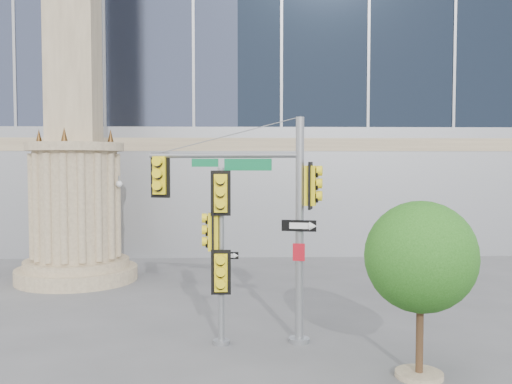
{
  "coord_description": "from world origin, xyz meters",
  "views": [
    {
      "loc": [
        -0.14,
        -12.18,
        4.39
      ],
      "look_at": [
        0.39,
        2.0,
        3.65
      ],
      "focal_mm": 40.0,
      "sensor_mm": 36.0,
      "label": 1
    }
  ],
  "objects": [
    {
      "name": "monument",
      "position": [
        -6.0,
        9.0,
        5.52
      ],
      "size": [
        4.4,
        4.4,
        16.6
      ],
      "color": "gray",
      "rests_on": "ground"
    },
    {
      "name": "ground",
      "position": [
        0.0,
        0.0,
        0.0
      ],
      "size": [
        120.0,
        120.0,
        0.0
      ],
      "primitive_type": "plane",
      "color": "#545456",
      "rests_on": "ground"
    },
    {
      "name": "street_tree",
      "position": [
        3.66,
        -0.87,
        2.38
      ],
      "size": [
        2.32,
        2.27,
        3.62
      ],
      "color": "gray",
      "rests_on": "ground"
    },
    {
      "name": "main_signal_pole",
      "position": [
        0.47,
        1.69,
        3.39
      ],
      "size": [
        4.16,
        1.4,
        5.47
      ],
      "rotation": [
        0.0,
        0.0,
        -0.25
      ],
      "color": "slate",
      "rests_on": "ground"
    },
    {
      "name": "secondary_signal_pole",
      "position": [
        -0.52,
        1.28,
        2.5
      ],
      "size": [
        0.72,
        0.54,
        4.26
      ],
      "rotation": [
        0.0,
        0.0,
        -0.0
      ],
      "color": "slate",
      "rests_on": "ground"
    }
  ]
}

